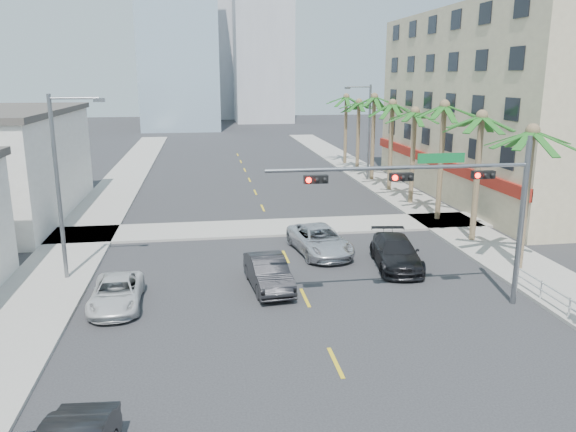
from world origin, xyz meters
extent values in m
plane|color=#262628|center=(0.00, 0.00, 0.00)|extent=(260.00, 260.00, 0.00)
cube|color=gray|center=(12.00, 20.00, 0.07)|extent=(4.00, 120.00, 0.15)
cube|color=gray|center=(-12.00, 20.00, 0.07)|extent=(4.00, 120.00, 0.15)
cube|color=gray|center=(0.00, 22.00, 0.07)|extent=(80.00, 4.00, 0.15)
cube|color=tan|center=(22.00, 30.00, 7.50)|extent=(15.00, 28.00, 15.00)
cube|color=maroon|center=(14.40, 30.00, 3.00)|extent=(0.30, 28.00, 0.80)
cube|color=#ADADB2|center=(-3.00, 125.00, 21.00)|extent=(16.00, 16.00, 42.00)
cylinder|color=slate|center=(9.00, 8.00, 3.60)|extent=(0.24, 0.24, 7.20)
cylinder|color=slate|center=(3.50, 8.00, 6.20)|extent=(11.00, 0.16, 0.16)
cube|color=#0C662D|center=(5.20, 8.00, 6.55)|extent=(2.00, 0.05, 0.40)
cube|color=black|center=(7.00, 7.85, 5.85)|extent=(0.95, 0.28, 0.32)
sphere|color=#FF0C05|center=(6.68, 7.69, 5.85)|extent=(0.22, 0.22, 0.22)
cube|color=black|center=(3.50, 7.85, 5.85)|extent=(0.95, 0.28, 0.32)
sphere|color=#FF0C05|center=(3.18, 7.69, 5.85)|extent=(0.22, 0.22, 0.22)
cube|color=black|center=(0.00, 7.85, 5.85)|extent=(0.95, 0.28, 0.32)
sphere|color=#FF0C05|center=(-0.32, 7.69, 5.85)|extent=(0.22, 0.22, 0.22)
cylinder|color=brown|center=(11.60, 12.00, 3.60)|extent=(0.36, 0.36, 7.20)
cylinder|color=brown|center=(11.60, 17.20, 3.78)|extent=(0.36, 0.36, 7.56)
cylinder|color=brown|center=(11.60, 22.40, 3.96)|extent=(0.36, 0.36, 7.92)
cylinder|color=brown|center=(11.60, 27.60, 3.60)|extent=(0.36, 0.36, 7.20)
cylinder|color=brown|center=(11.60, 32.80, 3.78)|extent=(0.36, 0.36, 7.56)
cylinder|color=brown|center=(11.60, 38.00, 3.96)|extent=(0.36, 0.36, 7.92)
cylinder|color=brown|center=(11.60, 43.20, 3.60)|extent=(0.36, 0.36, 7.20)
cylinder|color=brown|center=(11.60, 48.40, 3.78)|extent=(0.36, 0.36, 7.56)
cylinder|color=slate|center=(-11.20, 14.00, 4.50)|extent=(0.20, 0.20, 9.00)
cylinder|color=slate|center=(-10.10, 14.00, 8.80)|extent=(2.20, 0.12, 0.12)
cube|color=slate|center=(-9.00, 14.00, 8.70)|extent=(0.50, 0.25, 0.18)
cylinder|color=slate|center=(11.20, 38.00, 4.50)|extent=(0.20, 0.20, 9.00)
cylinder|color=slate|center=(10.10, 38.00, 8.80)|extent=(2.20, 0.12, 0.12)
cube|color=slate|center=(9.00, 38.00, 8.70)|extent=(0.50, 0.25, 0.18)
cylinder|color=silver|center=(10.30, 6.00, 0.55)|extent=(0.08, 8.00, 0.08)
cylinder|color=silver|center=(10.30, 6.00, 0.90)|extent=(0.08, 8.00, 0.08)
cylinder|color=silver|center=(10.30, 6.00, 0.50)|extent=(0.08, 0.08, 1.00)
cylinder|color=silver|center=(10.30, 8.00, 0.50)|extent=(0.08, 0.08, 1.00)
cylinder|color=silver|center=(10.30, 10.00, 0.50)|extent=(0.08, 0.08, 1.00)
imported|color=silver|center=(-8.28, 10.25, 0.63)|extent=(2.20, 4.58, 1.26)
imported|color=black|center=(-1.50, 11.48, 0.77)|extent=(2.09, 4.80, 1.54)
imported|color=silver|center=(2.00, 16.38, 0.78)|extent=(3.30, 5.88, 1.55)
imported|color=black|center=(5.50, 13.54, 0.78)|extent=(2.90, 5.61, 1.56)
camera|label=1|loc=(-4.34, -13.40, 9.79)|focal=35.00mm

